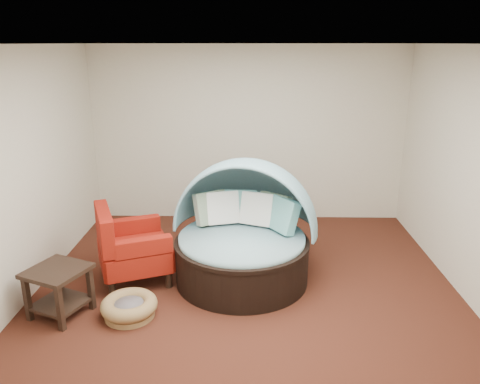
{
  "coord_description": "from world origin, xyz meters",
  "views": [
    {
      "loc": [
        0.03,
        -4.92,
        2.81
      ],
      "look_at": [
        -0.09,
        0.6,
        1.04
      ],
      "focal_mm": 35.0,
      "sensor_mm": 36.0,
      "label": 1
    }
  ],
  "objects_px": {
    "pet_basket": "(129,307)",
    "red_armchair": "(129,247)",
    "canopy_daybed": "(244,225)",
    "side_table": "(59,285)"
  },
  "relations": [
    {
      "from": "canopy_daybed",
      "to": "side_table",
      "type": "relative_size",
      "value": 2.66
    },
    {
      "from": "pet_basket",
      "to": "red_armchair",
      "type": "xyz_separation_m",
      "value": [
        -0.17,
        0.79,
        0.34
      ]
    },
    {
      "from": "canopy_daybed",
      "to": "side_table",
      "type": "xyz_separation_m",
      "value": [
        -1.96,
        -0.91,
        -0.34
      ]
    },
    {
      "from": "red_armchair",
      "to": "side_table",
      "type": "distance_m",
      "value": 0.96
    },
    {
      "from": "canopy_daybed",
      "to": "pet_basket",
      "type": "bearing_deg",
      "value": -131.07
    },
    {
      "from": "pet_basket",
      "to": "red_armchair",
      "type": "bearing_deg",
      "value": 102.2
    },
    {
      "from": "red_armchair",
      "to": "canopy_daybed",
      "type": "bearing_deg",
      "value": -16.41
    },
    {
      "from": "red_armchair",
      "to": "side_table",
      "type": "relative_size",
      "value": 1.45
    },
    {
      "from": "canopy_daybed",
      "to": "pet_basket",
      "type": "distance_m",
      "value": 1.64
    },
    {
      "from": "pet_basket",
      "to": "side_table",
      "type": "relative_size",
      "value": 0.84
    }
  ]
}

